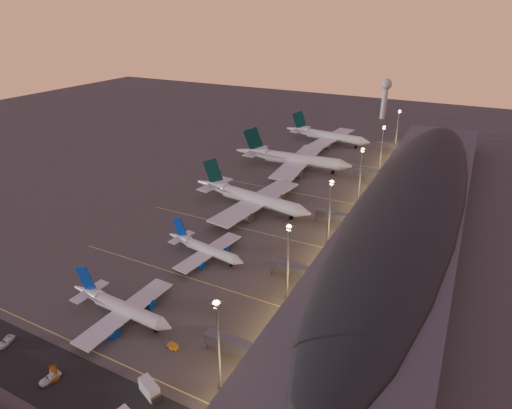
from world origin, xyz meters
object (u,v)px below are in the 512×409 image
object	(u,v)px
catering_truck_a	(150,389)
service_van_b	(54,374)
baggage_tug_b	(220,339)
airliner_narrow_south	(120,307)
airliner_wide_mid	(292,159)
airliner_wide_far	(327,136)
airliner_narrow_north	(205,249)
baggage_tug_a	(171,346)
airliner_wide_near	(250,197)
radar_tower	(385,92)
service_van_a	(6,342)
service_van_c	(50,378)

from	to	relation	value
catering_truck_a	service_van_b	distance (m)	25.88
baggage_tug_b	airliner_narrow_south	bearing A→B (deg)	176.07
airliner_wide_mid	airliner_wide_far	bearing A→B (deg)	84.84
airliner_narrow_north	baggage_tug_a	bearing A→B (deg)	-60.13
airliner_wide_near	baggage_tug_a	world-z (taller)	airliner_wide_near
radar_tower	service_van_a	bearing A→B (deg)	-96.16
airliner_narrow_south	airliner_wide_mid	bearing A→B (deg)	94.30
service_van_a	service_van_c	distance (m)	21.57
airliner_wide_mid	radar_tower	distance (m)	149.68
catering_truck_a	service_van_a	distance (m)	46.43
airliner_narrow_south	service_van_b	bearing A→B (deg)	-85.46
airliner_narrow_north	airliner_wide_near	bearing A→B (deg)	103.90
airliner_wide_near	airliner_wide_far	xyz separation A→B (m)	(-2.72, 115.75, -0.10)
airliner_wide_far	service_van_c	bearing A→B (deg)	-82.11
airliner_narrow_south	service_van_a	distance (m)	30.67
airliner_wide_mid	radar_tower	size ratio (longest dim) A/B	2.13
airliner_narrow_south	catering_truck_a	bearing A→B (deg)	-32.96
baggage_tug_a	service_van_b	distance (m)	29.14
baggage_tug_b	catering_truck_a	world-z (taller)	catering_truck_a
baggage_tug_b	catering_truck_a	size ratio (longest dim) A/B	0.56
catering_truck_a	airliner_wide_mid	bearing A→B (deg)	122.98
airliner_narrow_north	airliner_wide_far	distance (m)	161.03
service_van_b	service_van_c	distance (m)	1.43
airliner_wide_near	airliner_narrow_south	bearing A→B (deg)	-81.15
service_van_b	airliner_wide_mid	bearing A→B (deg)	35.42
airliner_wide_far	radar_tower	size ratio (longest dim) A/B	1.89
airliner_wide_near	baggage_tug_a	bearing A→B (deg)	-68.00
catering_truck_a	airliner_narrow_north	bearing A→B (deg)	133.37
baggage_tug_a	service_van_a	bearing A→B (deg)	-148.44
baggage_tug_b	service_van_a	world-z (taller)	service_van_a
baggage_tug_a	service_van_a	xyz separation A→B (m)	(-40.92, -19.65, 0.17)
airliner_narrow_north	service_van_a	xyz separation A→B (m)	(-23.15, -63.10, -2.51)
airliner_narrow_north	service_van_a	distance (m)	67.26
airliner_wide_far	service_van_a	world-z (taller)	airliner_wide_far
catering_truck_a	service_van_a	xyz separation A→B (m)	(-46.18, -4.77, -0.97)
airliner_narrow_north	service_van_a	size ratio (longest dim) A/B	6.60
service_van_b	catering_truck_a	bearing A→B (deg)	-42.28
radar_tower	catering_truck_a	distance (m)	310.00
airliner_wide_near	catering_truck_a	size ratio (longest dim) A/B	8.99
service_van_b	baggage_tug_b	bearing A→B (deg)	-12.51
airliner_wide_near	service_van_a	bearing A→B (deg)	-91.95
airliner_wide_far	baggage_tug_b	xyz separation A→B (m)	(35.79, -196.20, -4.55)
baggage_tug_a	service_van_b	bearing A→B (deg)	-126.82
airliner_narrow_north	baggage_tug_a	world-z (taller)	airliner_narrow_north
airliner_narrow_south	radar_tower	size ratio (longest dim) A/B	1.18
airliner_wide_mid	service_van_a	xyz separation A→B (m)	(-14.33, -166.37, -4.95)
airliner_wide_mid	service_van_a	distance (m)	167.06
radar_tower	service_van_b	xyz separation A→B (m)	(-12.74, -315.63, -21.14)
service_van_a	service_van_b	distance (m)	21.22
airliner_wide_mid	catering_truck_a	bearing A→B (deg)	-82.86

